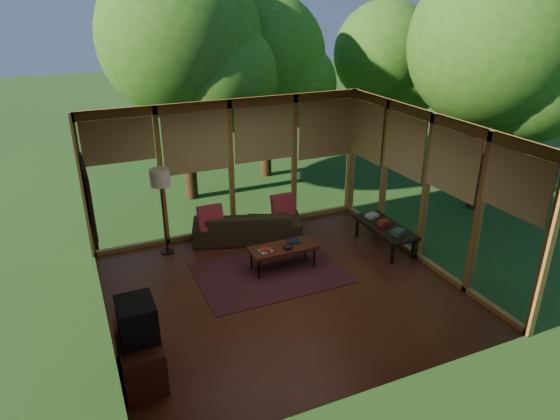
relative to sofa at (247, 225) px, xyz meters
name	(u,v)px	position (x,y,z in m)	size (l,w,h in m)	color
floor	(283,290)	(-0.12, -2.00, -0.31)	(5.50, 5.50, 0.00)	#582717
ceiling	(283,130)	(-0.12, -2.00, 2.39)	(5.50, 5.50, 0.00)	silver
wall_left	(96,249)	(-2.87, -2.00, 1.04)	(0.04, 5.00, 2.70)	silver
wall_front	(373,298)	(-0.12, -4.50, 1.04)	(5.50, 0.04, 2.70)	silver
window_wall_back	(231,168)	(-0.12, 0.50, 1.04)	(5.50, 0.12, 2.70)	#A37232
window_wall_right	(426,190)	(2.63, -2.00, 1.04)	(0.12, 5.00, 2.70)	#A37232
exterior_lawn	(395,131)	(7.88, 6.00, -0.32)	(40.00, 40.00, 0.00)	#26531F
tree_nw	(180,38)	(-0.43, 2.70, 3.33)	(3.52, 3.52, 5.41)	#3E2616
tree_ne	(264,56)	(1.82, 3.53, 2.78)	(3.07, 3.07, 4.64)	#3E2616
tree_se	(494,43)	(5.20, -0.52, 3.29)	(3.47, 3.47, 5.35)	#3E2616
tree_far	(385,54)	(5.35, 3.39, 2.70)	(2.81, 2.81, 4.43)	#3E2616
rug	(270,273)	(-0.11, -1.42, -0.30)	(2.51, 1.78, 0.01)	maroon
sofa	(247,225)	(0.00, 0.00, 0.00)	(2.11, 0.82, 0.62)	#322919
pillow_left	(210,218)	(-0.75, -0.05, 0.31)	(0.47, 0.16, 0.47)	maroon
pillow_right	(283,206)	(0.75, -0.05, 0.30)	(0.46, 0.15, 0.46)	maroon
ct_book_lower	(266,251)	(-0.17, -1.39, 0.13)	(0.21, 0.16, 0.03)	#B5ADA4
ct_book_upper	(266,249)	(-0.17, -1.39, 0.16)	(0.18, 0.14, 0.03)	maroon
ct_book_side	(294,241)	(0.43, -1.26, 0.13)	(0.22, 0.17, 0.03)	black
ct_bowl	(288,247)	(0.23, -1.44, 0.15)	(0.16, 0.16, 0.07)	black
media_cabinet	(140,356)	(-2.59, -3.12, -0.01)	(0.50, 1.00, 0.60)	#522416
television	(137,320)	(-2.57, -3.12, 0.54)	(0.45, 0.55, 0.50)	black
console_book_a	(398,232)	(2.28, -1.80, 0.19)	(0.25, 0.18, 0.09)	#2F5243
console_book_b	(384,223)	(2.28, -1.35, 0.19)	(0.20, 0.15, 0.09)	maroon
console_book_c	(372,216)	(2.28, -0.95, 0.18)	(0.24, 0.17, 0.07)	#B5ADA4
floor_lamp	(160,183)	(-1.59, 0.09, 1.10)	(0.36, 0.36, 1.65)	black
coffee_table	(283,248)	(0.18, -1.34, 0.08)	(1.20, 0.50, 0.43)	#522416
side_console	(385,228)	(2.28, -1.40, 0.10)	(0.60, 1.40, 0.46)	black
wall_painting	(89,199)	(-2.84, -0.60, 1.24)	(0.06, 1.35, 1.15)	black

